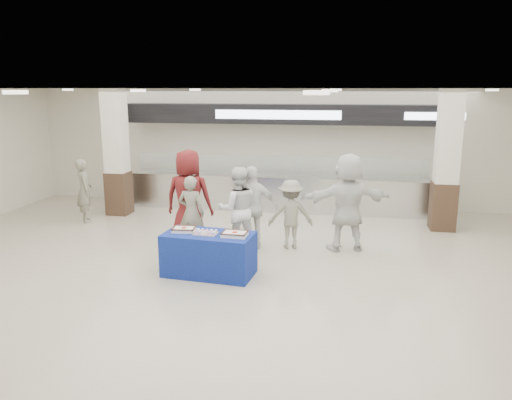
% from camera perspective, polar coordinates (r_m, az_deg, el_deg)
% --- Properties ---
extents(ground, '(14.00, 14.00, 0.00)m').
position_cam_1_polar(ground, '(8.42, -2.67, -9.74)').
color(ground, beige).
rests_on(ground, ground).
extents(serving_line, '(8.70, 0.85, 2.80)m').
position_cam_1_polar(serving_line, '(13.25, 2.61, 3.77)').
color(serving_line, silver).
rests_on(serving_line, ground).
extents(column_left, '(0.55, 0.55, 3.20)m').
position_cam_1_polar(column_left, '(13.23, -15.63, 4.93)').
color(column_left, '#362418').
rests_on(column_left, ground).
extents(column_right, '(0.55, 0.55, 3.20)m').
position_cam_1_polar(column_right, '(12.09, 20.94, 3.86)').
color(column_right, '#362418').
rests_on(column_right, ground).
extents(display_table, '(1.61, 0.92, 0.75)m').
position_cam_1_polar(display_table, '(8.79, -5.40, -6.18)').
color(display_table, navy).
rests_on(display_table, ground).
extents(sheet_cake_left, '(0.41, 0.33, 0.09)m').
position_cam_1_polar(sheet_cake_left, '(8.85, -8.24, -3.30)').
color(sheet_cake_left, white).
rests_on(sheet_cake_left, display_table).
extents(sheet_cake_right, '(0.43, 0.34, 0.09)m').
position_cam_1_polar(sheet_cake_right, '(8.49, -2.45, -3.86)').
color(sheet_cake_right, white).
rests_on(sheet_cake_right, display_table).
extents(cupcake_tray, '(0.42, 0.32, 0.07)m').
position_cam_1_polar(cupcake_tray, '(8.64, -5.78, -3.69)').
color(cupcake_tray, '#B4B5B9').
rests_on(cupcake_tray, display_table).
extents(civilian_maroon, '(0.98, 0.64, 2.01)m').
position_cam_1_polar(civilian_maroon, '(10.33, -7.69, 0.23)').
color(civilian_maroon, maroon).
rests_on(civilian_maroon, ground).
extents(soldier_a, '(0.60, 0.45, 1.52)m').
position_cam_1_polar(soldier_a, '(10.08, -7.39, -1.49)').
color(soldier_a, slate).
rests_on(soldier_a, ground).
extents(chef_tall, '(0.99, 0.88, 1.70)m').
position_cam_1_polar(chef_tall, '(9.94, -2.10, -1.05)').
color(chef_tall, white).
rests_on(chef_tall, ground).
extents(chef_short, '(1.06, 0.62, 1.70)m').
position_cam_1_polar(chef_short, '(10.08, -0.38, -0.86)').
color(chef_short, white).
rests_on(chef_short, ground).
extents(soldier_b, '(1.00, 0.71, 1.41)m').
position_cam_1_polar(soldier_b, '(10.15, 3.99, -1.63)').
color(soldier_b, slate).
rests_on(soldier_b, ground).
extents(civilian_white, '(1.92, 1.08, 1.98)m').
position_cam_1_polar(civilian_white, '(10.09, 10.41, -0.24)').
color(civilian_white, white).
rests_on(civilian_white, ground).
extents(soldier_bg, '(0.64, 0.68, 1.56)m').
position_cam_1_polar(soldier_bg, '(12.80, -19.03, 1.04)').
color(soldier_bg, slate).
rests_on(soldier_bg, ground).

